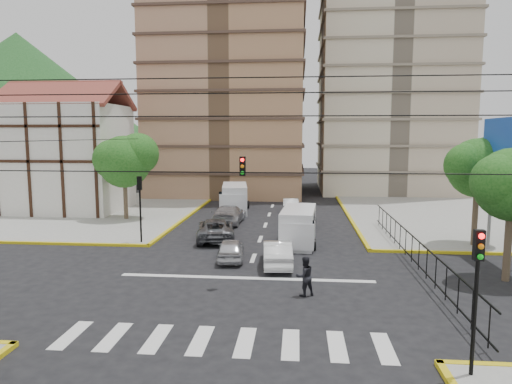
# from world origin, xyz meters

# --- Properties ---
(ground) EXTENTS (160.00, 160.00, 0.00)m
(ground) POSITION_xyz_m (0.00, 0.00, 0.00)
(ground) COLOR black
(ground) RESTS_ON ground
(sidewalk_nw) EXTENTS (26.00, 26.00, 0.15)m
(sidewalk_nw) POSITION_xyz_m (-20.00, 20.00, 0.07)
(sidewalk_nw) COLOR gray
(sidewalk_nw) RESTS_ON ground
(sidewalk_ne) EXTENTS (26.00, 26.00, 0.15)m
(sidewalk_ne) POSITION_xyz_m (20.00, 20.00, 0.07)
(sidewalk_ne) COLOR gray
(sidewalk_ne) RESTS_ON ground
(crosswalk_stripes) EXTENTS (12.00, 2.40, 0.01)m
(crosswalk_stripes) POSITION_xyz_m (0.00, -6.00, 0.01)
(crosswalk_stripes) COLOR silver
(crosswalk_stripes) RESTS_ON ground
(stop_line) EXTENTS (13.00, 0.40, 0.01)m
(stop_line) POSITION_xyz_m (0.00, 1.20, 0.01)
(stop_line) COLOR silver
(stop_line) RESTS_ON ground
(tower_beige) EXTENTS (17.00, 16.00, 48.00)m
(tower_beige) POSITION_xyz_m (14.00, 40.00, 24.00)
(tower_beige) COLOR #BEAA90
(tower_beige) RESTS_ON ground
(tudor_building) EXTENTS (10.80, 8.05, 12.23)m
(tudor_building) POSITION_xyz_m (-19.00, 20.00, 5.25)
(tudor_building) COLOR silver
(tudor_building) RESTS_ON ground
(distant_hill) EXTENTS (70.00, 70.00, 28.00)m
(distant_hill) POSITION_xyz_m (-55.00, 70.00, 14.00)
(distant_hill) COLOR #18481B
(distant_hill) RESTS_ON ground
(park_fence) EXTENTS (0.10, 22.50, 1.66)m
(park_fence) POSITION_xyz_m (9.00, 4.50, 0.00)
(park_fence) COLOR black
(park_fence) RESTS_ON ground
(billboard) EXTENTS (0.36, 6.20, 8.10)m
(billboard) POSITION_xyz_m (14.45, 6.00, 6.00)
(billboard) COLOR slate
(billboard) RESTS_ON ground
(tree_park_c) EXTENTS (4.65, 3.80, 7.25)m
(tree_park_c) POSITION_xyz_m (14.09, 9.01, 5.34)
(tree_park_c) COLOR #473828
(tree_park_c) RESTS_ON ground
(tree_tudor) EXTENTS (5.39, 4.40, 7.43)m
(tree_tudor) POSITION_xyz_m (-11.90, 16.01, 5.22)
(tree_tudor) COLOR #473828
(tree_tudor) RESTS_ON ground
(traffic_light_se) EXTENTS (0.28, 0.22, 4.40)m
(traffic_light_se) POSITION_xyz_m (7.80, -7.80, 3.11)
(traffic_light_se) COLOR black
(traffic_light_se) RESTS_ON ground
(traffic_light_nw) EXTENTS (0.28, 0.22, 4.40)m
(traffic_light_nw) POSITION_xyz_m (-7.80, 7.80, 3.11)
(traffic_light_nw) COLOR black
(traffic_light_nw) RESTS_ON ground
(traffic_light_hanging) EXTENTS (18.00, 9.12, 0.92)m
(traffic_light_hanging) POSITION_xyz_m (0.00, -2.04, 5.90)
(traffic_light_hanging) COLOR black
(traffic_light_hanging) RESTS_ON ground
(van_right_lane) EXTENTS (2.46, 5.44, 2.39)m
(van_right_lane) POSITION_xyz_m (2.65, 8.62, 1.16)
(van_right_lane) COLOR silver
(van_right_lane) RESTS_ON ground
(van_left_lane) EXTENTS (2.99, 5.98, 2.58)m
(van_left_lane) POSITION_xyz_m (-3.38, 21.02, 1.25)
(van_left_lane) COLOR silver
(van_left_lane) RESTS_ON ground
(car_silver_front_left) EXTENTS (1.86, 3.85, 1.27)m
(car_silver_front_left) POSITION_xyz_m (-1.28, 4.54, 0.63)
(car_silver_front_left) COLOR silver
(car_silver_front_left) RESTS_ON ground
(car_white_front_right) EXTENTS (1.89, 4.50, 1.45)m
(car_white_front_right) POSITION_xyz_m (1.48, 3.62, 0.72)
(car_white_front_right) COLOR white
(car_white_front_right) RESTS_ON ground
(car_grey_mid_left) EXTENTS (3.34, 5.71, 1.49)m
(car_grey_mid_left) POSITION_xyz_m (-3.08, 9.58, 0.75)
(car_grey_mid_left) COLOR #56585D
(car_grey_mid_left) RESTS_ON ground
(car_silver_rear_left) EXTENTS (2.35, 5.35, 1.53)m
(car_silver_rear_left) POSITION_xyz_m (-3.03, 15.40, 0.77)
(car_silver_rear_left) COLOR #ACABB0
(car_silver_rear_left) RESTS_ON ground
(car_darkgrey_mid_right) EXTENTS (2.14, 4.15, 1.35)m
(car_darkgrey_mid_right) POSITION_xyz_m (3.12, 14.64, 0.67)
(car_darkgrey_mid_right) COLOR #29282B
(car_darkgrey_mid_right) RESTS_ON ground
(car_white_rear_right) EXTENTS (1.49, 4.07, 1.33)m
(car_white_rear_right) POSITION_xyz_m (1.94, 21.55, 0.67)
(car_white_rear_right) COLOR silver
(car_white_rear_right) RESTS_ON ground
(pedestrian_crosswalk) EXTENTS (1.10, 1.02, 1.82)m
(pedestrian_crosswalk) POSITION_xyz_m (2.93, -1.09, 0.91)
(pedestrian_crosswalk) COLOR black
(pedestrian_crosswalk) RESTS_ON ground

